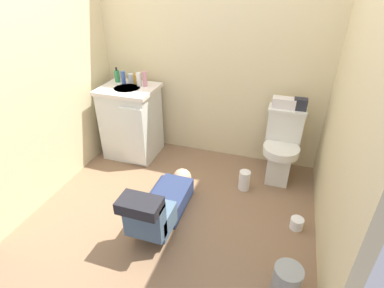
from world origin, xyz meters
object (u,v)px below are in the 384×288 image
(vanity_cabinet, at_px, (132,121))
(bottle_blue, at_px, (123,77))
(paper_towel_roll, at_px, (244,180))
(toilet_paper_roll, at_px, (297,223))
(toilet, at_px, (282,146))
(bottle_clear, at_px, (131,78))
(tissue_box, at_px, (284,103))
(bottle_amber, at_px, (136,79))
(bottle_pink, at_px, (145,79))
(person_plumber, at_px, (161,204))
(toiletry_bag, at_px, (300,104))
(trash_can, at_px, (287,281))
(faucet, at_px, (133,79))
(soap_dispenser, at_px, (117,76))
(bottle_white, at_px, (139,79))

(vanity_cabinet, xyz_separation_m, bottle_blue, (-0.10, 0.10, 0.47))
(paper_towel_roll, bearing_deg, toilet_paper_roll, -37.32)
(toilet, relative_size, bottle_clear, 7.41)
(tissue_box, relative_size, bottle_clear, 2.17)
(bottle_amber, height_order, bottle_pink, bottle_pink)
(person_plumber, height_order, bottle_blue, bottle_blue)
(toiletry_bag, distance_m, toilet_paper_roll, 1.11)
(trash_can, bearing_deg, faucet, 141.30)
(toilet, bearing_deg, soap_dispenser, 177.34)
(tissue_box, height_order, bottle_clear, bottle_clear)
(toiletry_bag, relative_size, bottle_amber, 1.14)
(bottle_clear, height_order, bottle_pink, bottle_pink)
(faucet, bearing_deg, bottle_white, -30.60)
(bottle_pink, bearing_deg, vanity_cabinet, -150.27)
(person_plumber, height_order, trash_can, person_plumber)
(vanity_cabinet, height_order, bottle_white, bottle_white)
(toilet, distance_m, person_plumber, 1.35)
(tissue_box, relative_size, bottle_pink, 1.36)
(bottle_blue, bearing_deg, bottle_pink, -2.01)
(bottle_pink, relative_size, paper_towel_roll, 0.79)
(bottle_white, bearing_deg, person_plumber, -57.29)
(vanity_cabinet, relative_size, bottle_pink, 5.08)
(bottle_blue, bearing_deg, toilet_paper_roll, -21.38)
(toilet, bearing_deg, bottle_pink, 178.01)
(bottle_amber, bearing_deg, person_plumber, -56.05)
(bottle_white, bearing_deg, tissue_box, 1.50)
(faucet, xyz_separation_m, person_plumber, (0.75, -1.08, -0.69))
(vanity_cabinet, height_order, paper_towel_roll, vanity_cabinet)
(bottle_pink, height_order, toilet_paper_roll, bottle_pink)
(bottle_pink, xyz_separation_m, toilet_paper_roll, (1.71, -0.77, -0.85))
(toiletry_bag, distance_m, bottle_blue, 1.87)
(bottle_clear, xyz_separation_m, toilet_paper_roll, (1.92, -0.82, -0.82))
(paper_towel_roll, bearing_deg, soap_dispenser, 165.36)
(bottle_clear, bearing_deg, toilet, -3.71)
(tissue_box, bearing_deg, bottle_pink, -178.48)
(soap_dispenser, relative_size, paper_towel_roll, 0.82)
(bottle_clear, bearing_deg, toilet_paper_roll, -23.24)
(bottle_amber, height_order, toilet_paper_roll, bottle_amber)
(toilet, height_order, paper_towel_roll, toilet)
(faucet, bearing_deg, tissue_box, -0.55)
(bottle_blue, xyz_separation_m, paper_towel_roll, (1.46, -0.38, -0.79))
(paper_towel_roll, bearing_deg, person_plumber, -132.93)
(paper_towel_roll, bearing_deg, bottle_clear, 162.95)
(faucet, bearing_deg, toilet_paper_roll, -23.56)
(tissue_box, xyz_separation_m, bottle_white, (-1.52, -0.04, 0.09))
(faucet, xyz_separation_m, bottle_blue, (-0.10, -0.04, 0.02))
(person_plumber, bearing_deg, vanity_cabinet, 128.70)
(faucet, distance_m, bottle_white, 0.11)
(tissue_box, relative_size, bottle_amber, 2.03)
(vanity_cabinet, height_order, faucet, faucet)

